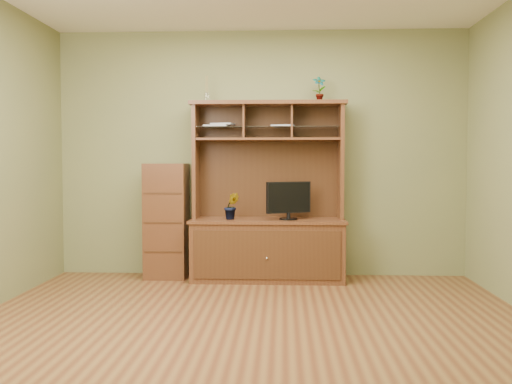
{
  "coord_description": "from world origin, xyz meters",
  "views": [
    {
      "loc": [
        0.25,
        -4.33,
        1.25
      ],
      "look_at": [
        -0.02,
        1.2,
        0.96
      ],
      "focal_mm": 40.0,
      "sensor_mm": 36.0,
      "label": 1
    }
  ],
  "objects": [
    {
      "name": "monitor",
      "position": [
        0.3,
        1.65,
        0.86
      ],
      "size": [
        0.46,
        0.27,
        0.4
      ],
      "rotation": [
        0.0,
        0.0,
        0.48
      ],
      "color": "black",
      "rests_on": "media_hutch"
    },
    {
      "name": "magazines",
      "position": [
        -0.22,
        1.8,
        1.65
      ],
      "size": [
        0.98,
        0.22,
        0.04
      ],
      "color": "silver",
      "rests_on": "media_hutch"
    },
    {
      "name": "reed_diffuser",
      "position": [
        -0.58,
        1.8,
        2.01
      ],
      "size": [
        0.06,
        0.06,
        0.28
      ],
      "color": "silver",
      "rests_on": "media_hutch"
    },
    {
      "name": "room",
      "position": [
        0.0,
        0.0,
        1.35
      ],
      "size": [
        4.54,
        4.04,
        2.74
      ],
      "color": "#5B301A",
      "rests_on": "ground"
    },
    {
      "name": "media_hutch",
      "position": [
        0.08,
        1.73,
        0.52
      ],
      "size": [
        1.66,
        0.61,
        1.9
      ],
      "color": "#401E12",
      "rests_on": "room"
    },
    {
      "name": "orchid_plant",
      "position": [
        -0.3,
        1.65,
        0.79
      ],
      "size": [
        0.17,
        0.15,
        0.28
      ],
      "primitive_type": "imported",
      "rotation": [
        0.0,
        0.0,
        0.13
      ],
      "color": "#25591E",
      "rests_on": "media_hutch"
    },
    {
      "name": "top_plant",
      "position": [
        0.63,
        1.8,
        2.04
      ],
      "size": [
        0.16,
        0.12,
        0.27
      ],
      "primitive_type": "imported",
      "rotation": [
        0.0,
        0.0,
        0.16
      ],
      "color": "#2C6A25",
      "rests_on": "media_hutch"
    },
    {
      "name": "side_cabinet",
      "position": [
        -1.02,
        1.78,
        0.62
      ],
      "size": [
        0.44,
        0.4,
        1.24
      ],
      "color": "#401E12",
      "rests_on": "room"
    }
  ]
}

